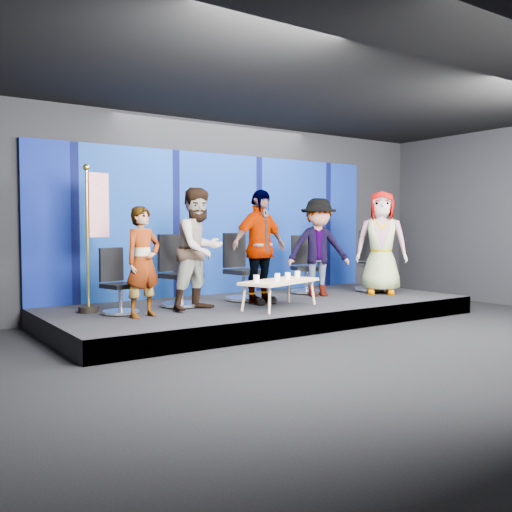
{
  "coord_description": "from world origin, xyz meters",
  "views": [
    {
      "loc": [
        -5.45,
        -5.21,
        1.56
      ],
      "look_at": [
        -0.22,
        2.4,
        1.08
      ],
      "focal_mm": 40.0,
      "sensor_mm": 36.0,
      "label": 1
    }
  ],
  "objects_px": {
    "chair_a": "(118,292)",
    "flag_stand": "(94,234)",
    "panelist_d": "(318,247)",
    "mug_c": "(277,276)",
    "panelist_a": "(143,262)",
    "coffee_table": "(280,282)",
    "chair_d": "(305,274)",
    "panelist_b": "(199,249)",
    "mug_d": "(288,276)",
    "chair_b": "(179,283)",
    "mug_b": "(277,278)",
    "panelist_e": "(381,242)",
    "panelist_c": "(259,247)",
    "mug_e": "(297,274)",
    "mug_a": "(256,279)",
    "chair_c": "(242,278)",
    "chair_e": "(371,271)"
  },
  "relations": [
    {
      "from": "chair_a",
      "to": "flag_stand",
      "type": "height_order",
      "value": "flag_stand"
    },
    {
      "from": "panelist_d",
      "to": "mug_c",
      "type": "relative_size",
      "value": 17.98
    },
    {
      "from": "panelist_a",
      "to": "mug_c",
      "type": "distance_m",
      "value": 2.15
    },
    {
      "from": "chair_a",
      "to": "coffee_table",
      "type": "xyz_separation_m",
      "value": [
        2.28,
        -0.82,
        0.08
      ]
    },
    {
      "from": "chair_d",
      "to": "coffee_table",
      "type": "distance_m",
      "value": 2.03
    },
    {
      "from": "chair_a",
      "to": "panelist_b",
      "type": "relative_size",
      "value": 0.52
    },
    {
      "from": "panelist_d",
      "to": "mug_d",
      "type": "bearing_deg",
      "value": -127.16
    },
    {
      "from": "panelist_a",
      "to": "chair_b",
      "type": "relative_size",
      "value": 1.36
    },
    {
      "from": "mug_d",
      "to": "mug_b",
      "type": "bearing_deg",
      "value": -154.11
    },
    {
      "from": "chair_b",
      "to": "panelist_e",
      "type": "xyz_separation_m",
      "value": [
        3.9,
        -0.6,
        0.58
      ]
    },
    {
      "from": "mug_d",
      "to": "flag_stand",
      "type": "xyz_separation_m",
      "value": [
        -2.67,
        1.17,
        0.66
      ]
    },
    {
      "from": "panelist_c",
      "to": "mug_e",
      "type": "height_order",
      "value": "panelist_c"
    },
    {
      "from": "chair_b",
      "to": "mug_a",
      "type": "relative_size",
      "value": 10.61
    },
    {
      "from": "flag_stand",
      "to": "chair_b",
      "type": "bearing_deg",
      "value": -25.69
    },
    {
      "from": "mug_a",
      "to": "coffee_table",
      "type": "bearing_deg",
      "value": 9.44
    },
    {
      "from": "panelist_d",
      "to": "coffee_table",
      "type": "xyz_separation_m",
      "value": [
        -1.46,
        -0.79,
        -0.49
      ]
    },
    {
      "from": "chair_b",
      "to": "mug_d",
      "type": "xyz_separation_m",
      "value": [
        1.41,
        -0.97,
        0.11
      ]
    },
    {
      "from": "panelist_c",
      "to": "mug_d",
      "type": "bearing_deg",
      "value": -78.73
    },
    {
      "from": "chair_d",
      "to": "mug_c",
      "type": "height_order",
      "value": "chair_d"
    },
    {
      "from": "panelist_a",
      "to": "mug_d",
      "type": "xyz_separation_m",
      "value": [
        2.28,
        -0.32,
        -0.29
      ]
    },
    {
      "from": "panelist_c",
      "to": "chair_d",
      "type": "xyz_separation_m",
      "value": [
        1.56,
        0.72,
        -0.57
      ]
    },
    {
      "from": "chair_d",
      "to": "mug_d",
      "type": "bearing_deg",
      "value": -115.62
    },
    {
      "from": "mug_a",
      "to": "mug_b",
      "type": "distance_m",
      "value": 0.35
    },
    {
      "from": "chair_b",
      "to": "mug_c",
      "type": "height_order",
      "value": "chair_b"
    },
    {
      "from": "panelist_b",
      "to": "chair_c",
      "type": "distance_m",
      "value": 1.37
    },
    {
      "from": "mug_a",
      "to": "panelist_b",
      "type": "bearing_deg",
      "value": 136.55
    },
    {
      "from": "mug_b",
      "to": "mug_c",
      "type": "relative_size",
      "value": 0.87
    },
    {
      "from": "panelist_d",
      "to": "mug_b",
      "type": "relative_size",
      "value": 20.75
    },
    {
      "from": "chair_a",
      "to": "mug_c",
      "type": "distance_m",
      "value": 2.42
    },
    {
      "from": "chair_b",
      "to": "chair_c",
      "type": "xyz_separation_m",
      "value": [
        1.22,
        0.06,
        0.0
      ]
    },
    {
      "from": "chair_a",
      "to": "panelist_a",
      "type": "height_order",
      "value": "panelist_a"
    },
    {
      "from": "panelist_b",
      "to": "mug_d",
      "type": "relative_size",
      "value": 17.47
    },
    {
      "from": "panelist_a",
      "to": "mug_e",
      "type": "distance_m",
      "value": 2.63
    },
    {
      "from": "panelist_a",
      "to": "chair_c",
      "type": "xyz_separation_m",
      "value": [
        2.1,
        0.72,
        -0.39
      ]
    },
    {
      "from": "flag_stand",
      "to": "panelist_d",
      "type": "bearing_deg",
      "value": -22.77
    },
    {
      "from": "chair_a",
      "to": "chair_c",
      "type": "xyz_separation_m",
      "value": [
        2.28,
        0.25,
        0.06
      ]
    },
    {
      "from": "mug_c",
      "to": "flag_stand",
      "type": "xyz_separation_m",
      "value": [
        -2.5,
        1.14,
        0.66
      ]
    },
    {
      "from": "panelist_e",
      "to": "flag_stand",
      "type": "xyz_separation_m",
      "value": [
        -5.16,
        0.8,
        0.19
      ]
    },
    {
      "from": "mug_b",
      "to": "flag_stand",
      "type": "xyz_separation_m",
      "value": [
        -2.34,
        1.34,
        0.67
      ]
    },
    {
      "from": "mug_b",
      "to": "chair_a",
      "type": "bearing_deg",
      "value": 156.19
    },
    {
      "from": "panelist_a",
      "to": "chair_e",
      "type": "bearing_deg",
      "value": -8.87
    },
    {
      "from": "panelist_e",
      "to": "coffee_table",
      "type": "relative_size",
      "value": 1.26
    },
    {
      "from": "chair_a",
      "to": "chair_b",
      "type": "bearing_deg",
      "value": -4.5
    },
    {
      "from": "panelist_c",
      "to": "chair_d",
      "type": "bearing_deg",
      "value": 17.27
    },
    {
      "from": "chair_a",
      "to": "flag_stand",
      "type": "relative_size",
      "value": 0.44
    },
    {
      "from": "panelist_b",
      "to": "panelist_e",
      "type": "relative_size",
      "value": 0.96
    },
    {
      "from": "chair_d",
      "to": "coffee_table",
      "type": "height_order",
      "value": "chair_d"
    },
    {
      "from": "mug_b",
      "to": "mug_e",
      "type": "bearing_deg",
      "value": 26.33
    },
    {
      "from": "coffee_table",
      "to": "mug_a",
      "type": "height_order",
      "value": "mug_a"
    },
    {
      "from": "panelist_e",
      "to": "mug_c",
      "type": "distance_m",
      "value": 2.72
    }
  ]
}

